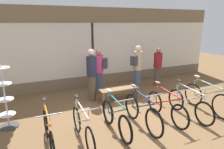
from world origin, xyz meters
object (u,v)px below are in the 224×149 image
bicycle_far_right (207,99)px  customer_by_window (92,74)px  customer_near_rack (158,66)px  accessory_rack (6,102)px  customer_mid_floor (137,67)px  bicycle_center_left (115,118)px  bicycle_left (82,127)px  bicycle_center (142,112)px  bicycle_right (189,105)px  bicycle_far_left (49,133)px  bicycle_center_right (166,107)px  display_bench (119,90)px  customer_near_bench (99,70)px

bicycle_far_right → customer_by_window: size_ratio=1.01×
bicycle_far_right → customer_near_rack: (0.21, 2.73, 0.43)m
accessory_rack → customer_by_window: bearing=18.3°
bicycle_far_right → customer_mid_floor: customer_mid_floor is taller
bicycle_center_left → customer_by_window: 2.29m
bicycle_left → customer_by_window: (1.01, 2.30, 0.57)m
bicycle_center → bicycle_right: (1.52, -0.07, -0.02)m
bicycle_far_left → customer_mid_floor: bearing=33.4°
bicycle_center_right → bicycle_far_right: size_ratio=0.96×
bicycle_center → bicycle_center_right: size_ratio=1.03×
bicycle_far_left → accessory_rack: bearing=121.1°
bicycle_left → bicycle_center: bearing=1.9°
bicycle_left → customer_near_rack: bearing=34.2°
bicycle_center_left → display_bench: (1.00, 1.82, -0.01)m
bicycle_left → customer_near_rack: 4.94m
bicycle_center → display_bench: 1.87m
bicycle_far_left → customer_near_bench: customer_near_bench is taller
bicycle_far_left → bicycle_center: bicycle_center is taller
bicycle_right → customer_near_rack: customer_near_rack is taller
bicycle_center → customer_near_bench: bearing=91.8°
bicycle_right → customer_near_rack: 2.99m
bicycle_left → bicycle_far_left: bearing=176.0°
bicycle_far_right → customer_by_window: customer_by_window is taller
bicycle_center_left → bicycle_center_right: 1.53m
accessory_rack → customer_near_bench: (3.05, 1.40, 0.21)m
customer_mid_floor → customer_near_bench: size_ratio=1.07×
bicycle_left → bicycle_right: bearing=-0.4°
bicycle_far_left → accessory_rack: size_ratio=1.05×
customer_near_rack → customer_mid_floor: (-1.21, -0.36, 0.14)m
bicycle_center_right → customer_by_window: (-1.38, 2.20, 0.57)m
customer_near_rack → customer_mid_floor: 1.27m
accessory_rack → customer_near_rack: (5.63, 1.32, 0.14)m
accessory_rack → customer_by_window: (2.57, 0.85, 0.25)m
bicycle_center_right → bicycle_right: bicycle_center_right is taller
customer_mid_floor → customer_near_bench: bearing=162.3°
bicycle_right → display_bench: 2.29m
bicycle_far_right → accessory_rack: accessory_rack is taller
display_bench → customer_by_window: size_ratio=0.79×
customer_by_window → customer_near_bench: customer_by_window is taller
customer_near_rack → customer_by_window: bearing=-171.2°
bicycle_center → bicycle_far_right: bicycle_far_right is taller
bicycle_far_right → bicycle_center_left: bearing=179.2°
customer_near_rack → bicycle_far_left: bearing=-150.4°
customer_by_window → customer_mid_floor: (1.85, 0.11, 0.03)m
customer_by_window → accessory_rack: bearing=-161.7°
customer_near_bench → bicycle_far_left: bearing=-128.3°
bicycle_left → bicycle_far_right: (3.86, 0.04, 0.03)m
bicycle_center_right → bicycle_center_left: bearing=-179.7°
bicycle_right → bicycle_far_right: bicycle_far_right is taller
bicycle_center_left → customer_near_rack: (3.22, 2.68, 0.46)m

